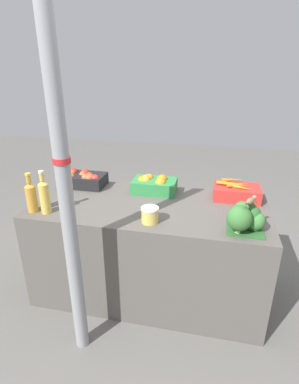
# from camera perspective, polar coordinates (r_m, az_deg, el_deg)

# --- Properties ---
(ground_plane) EXTENTS (10.00, 10.00, 0.00)m
(ground_plane) POSITION_cam_1_polar(r_m,az_deg,el_deg) (2.59, -0.00, -17.75)
(ground_plane) COLOR #605E59
(market_table) EXTENTS (1.69, 0.78, 0.76)m
(market_table) POSITION_cam_1_polar(r_m,az_deg,el_deg) (2.36, -0.00, -10.76)
(market_table) COLOR #56514C
(market_table) RESTS_ON ground_plane
(support_pole) EXTENTS (0.09, 0.09, 2.27)m
(support_pole) POSITION_cam_1_polar(r_m,az_deg,el_deg) (1.60, -15.98, 1.99)
(support_pole) COLOR gray
(support_pole) RESTS_ON ground_plane
(apple_crate) EXTENTS (0.34, 0.23, 0.14)m
(apple_crate) POSITION_cam_1_polar(r_m,az_deg,el_deg) (2.55, -12.34, 2.47)
(apple_crate) COLOR black
(apple_crate) RESTS_ON market_table
(orange_crate) EXTENTS (0.34, 0.23, 0.14)m
(orange_crate) POSITION_cam_1_polar(r_m,az_deg,el_deg) (2.38, 0.78, 1.46)
(orange_crate) COLOR #2D8442
(orange_crate) RESTS_ON market_table
(carrot_crate) EXTENTS (0.34, 0.23, 0.14)m
(carrot_crate) POSITION_cam_1_polar(r_m,az_deg,el_deg) (2.35, 16.19, 0.10)
(carrot_crate) COLOR red
(carrot_crate) RESTS_ON market_table
(broccoli_pile) EXTENTS (0.23, 0.21, 0.18)m
(broccoli_pile) POSITION_cam_1_polar(r_m,az_deg,el_deg) (1.90, 17.85, -4.57)
(broccoli_pile) COLOR #2D602D
(broccoli_pile) RESTS_ON market_table
(juice_bottle_amber) EXTENTS (0.07, 0.07, 0.28)m
(juice_bottle_amber) POSITION_cam_1_polar(r_m,az_deg,el_deg) (2.19, -21.62, -0.72)
(juice_bottle_amber) COLOR gold
(juice_bottle_amber) RESTS_ON market_table
(juice_bottle_golden) EXTENTS (0.07, 0.07, 0.30)m
(juice_bottle_golden) POSITION_cam_1_polar(r_m,az_deg,el_deg) (2.13, -19.38, -0.66)
(juice_bottle_golden) COLOR gold
(juice_bottle_golden) RESTS_ON market_table
(pickle_jar) EXTENTS (0.11, 0.11, 0.10)m
(pickle_jar) POSITION_cam_1_polar(r_m,az_deg,el_deg) (1.92, 0.08, -4.37)
(pickle_jar) COLOR #DBBC56
(pickle_jar) RESTS_ON market_table
(sparrow_bird) EXTENTS (0.09, 0.12, 0.05)m
(sparrow_bird) POSITION_cam_1_polar(r_m,az_deg,el_deg) (1.83, 18.75, -1.58)
(sparrow_bird) COLOR #4C3D2D
(sparrow_bird) RESTS_ON broccoli_pile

